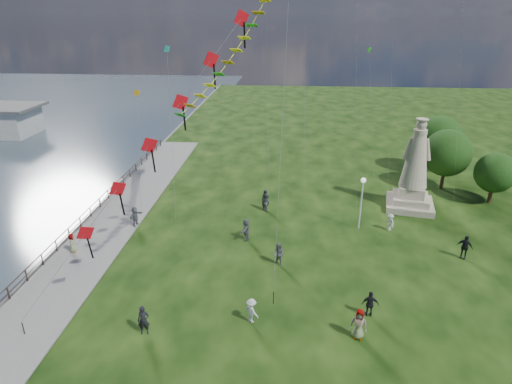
# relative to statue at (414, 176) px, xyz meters

# --- Properties ---
(waterfront) EXTENTS (200.00, 200.00, 1.51)m
(waterfront) POSITION_rel_statue_xyz_m (-27.92, -9.48, -3.26)
(waterfront) COLOR #303C49
(waterfront) RESTS_ON ground
(statue) EXTENTS (4.89, 4.89, 8.46)m
(statue) POSITION_rel_statue_xyz_m (0.00, 0.00, 0.00)
(statue) COLOR tan
(statue) RESTS_ON ground
(lamppost) EXTENTS (0.43, 0.43, 4.64)m
(lamppost) POSITION_rel_statue_xyz_m (-5.39, -4.78, 0.15)
(lamppost) COLOR silver
(lamppost) RESTS_ON ground
(tree_row) EXTENTS (7.74, 12.82, 6.50)m
(tree_row) POSITION_rel_statue_xyz_m (5.44, 6.58, 0.58)
(tree_row) COLOR #382314
(tree_row) RESTS_ON ground
(person_0) EXTENTS (0.73, 0.54, 1.82)m
(person_0) POSITION_rel_statue_xyz_m (-19.42, -18.75, -2.29)
(person_0) COLOR black
(person_0) RESTS_ON ground
(person_1) EXTENTS (0.99, 0.90, 1.73)m
(person_1) POSITION_rel_statue_xyz_m (-12.00, -10.96, -2.33)
(person_1) COLOR #595960
(person_1) RESTS_ON ground
(person_2) EXTENTS (1.12, 1.05, 1.58)m
(person_2) POSITION_rel_statue_xyz_m (-13.42, -17.29, -2.41)
(person_2) COLOR silver
(person_2) RESTS_ON ground
(person_3) EXTENTS (1.03, 0.58, 1.71)m
(person_3) POSITION_rel_statue_xyz_m (-6.37, -16.19, -2.34)
(person_3) COLOR black
(person_3) RESTS_ON ground
(person_4) EXTENTS (1.03, 0.76, 1.89)m
(person_4) POSITION_rel_statue_xyz_m (-7.33, -18.16, -2.25)
(person_4) COLOR #595960
(person_4) RESTS_ON ground
(person_5) EXTENTS (1.20, 1.73, 1.72)m
(person_5) POSITION_rel_statue_xyz_m (-24.39, -5.80, -2.34)
(person_5) COLOR #595960
(person_5) RESTS_ON ground
(person_6) EXTENTS (0.72, 0.48, 1.94)m
(person_6) POSITION_rel_statue_xyz_m (-13.51, -1.58, -2.23)
(person_6) COLOR black
(person_6) RESTS_ON ground
(person_7) EXTENTS (0.88, 0.95, 1.67)m
(person_7) POSITION_rel_statue_xyz_m (-13.42, -1.74, -2.36)
(person_7) COLOR #595960
(person_7) RESTS_ON ground
(person_8) EXTENTS (0.84, 1.09, 1.51)m
(person_8) POSITION_rel_statue_xyz_m (-2.86, -4.85, -2.44)
(person_8) COLOR silver
(person_8) RESTS_ON ground
(person_9) EXTENTS (1.23, 1.06, 1.87)m
(person_9) POSITION_rel_statue_xyz_m (1.71, -8.93, -2.26)
(person_9) COLOR black
(person_9) RESTS_ON ground
(person_10) EXTENTS (0.59, 0.81, 1.50)m
(person_10) POSITION_rel_statue_xyz_m (-27.68, -10.48, -2.45)
(person_10) COLOR #595960
(person_10) RESTS_ON ground
(person_11) EXTENTS (0.97, 1.76, 1.81)m
(person_11) POSITION_rel_statue_xyz_m (-14.72, -7.36, -2.29)
(person_11) COLOR #595960
(person_11) RESTS_ON ground
(red_kite_train) EXTENTS (12.10, 9.35, 17.17)m
(red_kite_train) POSITION_rel_statue_xyz_m (-18.89, -13.86, 7.44)
(red_kite_train) COLOR black
(red_kite_train) RESTS_ON ground
(small_kites) EXTENTS (29.52, 16.74, 31.08)m
(small_kites) POSITION_rel_statue_xyz_m (-9.49, 5.30, 12.55)
(small_kites) COLOR teal
(small_kites) RESTS_ON ground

